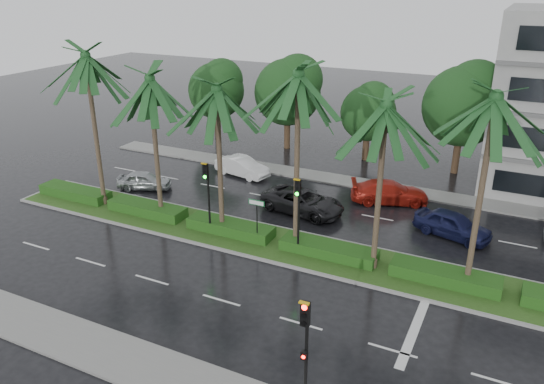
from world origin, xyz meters
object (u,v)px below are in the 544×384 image
at_px(car_blue, 453,224).
at_px(signal_near, 305,350).
at_px(car_darkgrey, 303,201).
at_px(car_silver, 144,180).
at_px(car_white, 242,167).
at_px(car_red, 390,192).
at_px(street_sign, 257,211).
at_px(signal_median_left, 207,188).

bearing_deg(car_blue, signal_near, -172.70).
height_order(signal_near, car_darkgrey, signal_near).
relative_size(car_silver, car_white, 0.87).
distance_m(car_white, car_blue, 16.01).
bearing_deg(car_red, car_darkgrey, 109.96).
height_order(street_sign, car_silver, street_sign).
xyz_separation_m(street_sign, car_blue, (9.50, 5.94, -1.38)).
bearing_deg(street_sign, car_darkgrey, 84.56).
bearing_deg(signal_near, car_darkgrey, 113.26).
bearing_deg(car_white, car_silver, 148.35).
bearing_deg(signal_near, car_blue, 81.02).
distance_m(street_sign, car_red, 10.58).
bearing_deg(car_blue, street_sign, 138.31).
bearing_deg(street_sign, car_white, 123.36).
relative_size(signal_median_left, street_sign, 1.68).
distance_m(car_darkgrey, car_red, 6.00).
relative_size(car_silver, car_darkgrey, 0.70).
bearing_deg(street_sign, car_silver, 160.04).
height_order(street_sign, car_blue, street_sign).
distance_m(signal_median_left, car_silver, 9.34).
height_order(signal_median_left, car_silver, signal_median_left).
relative_size(signal_near, car_silver, 1.17).
distance_m(signal_near, signal_median_left, 13.93).
xyz_separation_m(signal_near, car_white, (-13.15, 19.21, -1.80)).
distance_m(car_darkgrey, car_blue, 9.03).
bearing_deg(car_silver, car_red, -94.30).
xyz_separation_m(car_red, car_blue, (4.50, -3.27, 0.02)).
height_order(car_silver, car_white, car_white).
bearing_deg(car_red, car_silver, 86.61).
distance_m(car_silver, car_white, 7.22).
bearing_deg(car_white, signal_near, -134.97).
distance_m(signal_near, car_white, 23.35).
xyz_separation_m(signal_median_left, car_white, (-3.15, 9.52, -2.29)).
height_order(car_silver, car_darkgrey, car_darkgrey).
relative_size(signal_near, car_blue, 1.00).
distance_m(car_red, car_blue, 5.57).
distance_m(car_white, car_red, 11.15).
bearing_deg(signal_near, car_red, 95.98).
bearing_deg(car_red, signal_near, 164.54).
relative_size(signal_near, car_red, 0.87).
height_order(car_white, car_red, car_red).
bearing_deg(car_blue, signal_median_left, 132.39).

